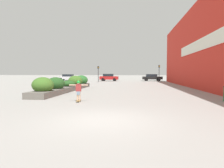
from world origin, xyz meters
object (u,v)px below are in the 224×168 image
at_px(car_leftmost, 68,77).
at_px(car_center_right, 203,77).
at_px(skateboarder, 79,88).
at_px(traffic_light_left, 98,71).
at_px(car_center_left, 109,77).
at_px(car_rightmost, 152,77).
at_px(traffic_light_right, 159,70).
at_px(skateboard, 79,101).

distance_m(car_leftmost, car_center_right, 31.28).
bearing_deg(skateboarder, traffic_light_left, 92.12).
height_order(car_center_left, car_rightmost, car_center_left).
height_order(skateboarder, car_leftmost, car_leftmost).
height_order(car_center_right, traffic_light_right, traffic_light_right).
xyz_separation_m(car_center_right, traffic_light_left, (-22.26, -8.23, 1.34)).
bearing_deg(skateboard, skateboarder, -69.12).
bearing_deg(car_center_right, car_rightmost, 96.37).
distance_m(skateboard, car_center_right, 39.33).
relative_size(car_center_right, traffic_light_right, 1.22).
height_order(skateboarder, car_center_right, car_center_right).
xyz_separation_m(car_center_left, car_center_right, (20.86, 2.90, -0.04)).
xyz_separation_m(car_center_right, car_rightmost, (-11.35, -1.27, 0.02)).
xyz_separation_m(skateboard, car_leftmost, (-12.63, 34.60, 0.70)).
distance_m(skateboard, car_rightmost, 34.15).
height_order(skateboard, skateboarder, skateboarder).
relative_size(skateboarder, car_center_right, 0.31).
height_order(skateboarder, car_rightmost, car_rightmost).
xyz_separation_m(traffic_light_left, traffic_light_right, (11.72, 0.80, 0.13)).
relative_size(skateboard, car_center_right, 0.19).
distance_m(car_center_left, car_center_right, 21.06).
xyz_separation_m(skateboarder, car_center_left, (-2.21, 31.72, -0.00)).
height_order(car_center_left, car_center_right, car_center_left).
bearing_deg(skateboard, traffic_light_left, 92.12).
relative_size(car_center_left, traffic_light_right, 1.23).
bearing_deg(traffic_light_right, car_leftmost, 160.32).
height_order(skateboarder, car_center_left, car_center_left).
height_order(car_leftmost, traffic_light_left, traffic_light_left).
bearing_deg(car_center_left, car_leftmost, -105.45).
height_order(car_center_right, car_rightmost, car_center_right).
xyz_separation_m(car_rightmost, traffic_light_left, (-10.91, -6.96, 1.32)).
bearing_deg(traffic_light_left, car_leftmost, 137.66).
relative_size(car_leftmost, car_center_left, 1.03).
bearing_deg(car_center_left, traffic_light_right, 66.27).
relative_size(skateboarder, traffic_light_left, 0.40).
relative_size(car_leftmost, car_rightmost, 0.95).
distance_m(skateboarder, car_center_left, 31.80).
bearing_deg(skateboard, car_leftmost, 104.37).
relative_size(traffic_light_left, traffic_light_right, 0.94).
bearing_deg(skateboarder, car_rightmost, 71.98).
bearing_deg(car_center_left, skateboard, 3.98).
bearing_deg(car_center_right, car_leftmost, 90.03).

